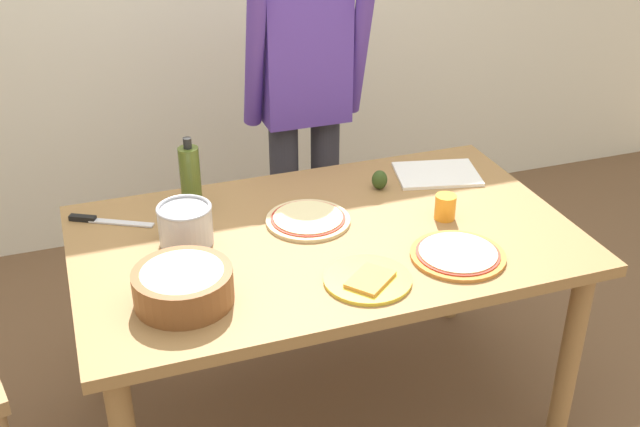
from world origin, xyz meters
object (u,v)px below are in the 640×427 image
dining_table (325,258)px  cup_orange (445,207)px  pizza_cooked_on_tray (458,255)px  cutting_board_white (437,174)px  steel_pot (185,224)px  person_cook (304,98)px  popcorn_bowl (183,283)px  olive_oil_bottle (190,177)px  avocado (380,180)px  chef_knife (101,220)px  plate_with_slice (368,279)px  pizza_raw_on_board (308,219)px

dining_table → cup_orange: size_ratio=18.82×
pizza_cooked_on_tray → cutting_board_white: (0.20, 0.54, -0.00)m
steel_pot → cutting_board_white: size_ratio=0.58×
dining_table → person_cook: size_ratio=0.99×
popcorn_bowl → olive_oil_bottle: size_ratio=1.09×
olive_oil_bottle → avocado: (0.66, -0.08, -0.08)m
popcorn_bowl → avocado: (0.79, 0.47, -0.03)m
chef_knife → cup_orange: bearing=-18.0°
cup_orange → cutting_board_white: (0.13, 0.30, -0.04)m
person_cook → pizza_cooked_on_tray: person_cook is taller
chef_knife → avocado: size_ratio=3.80×
pizza_cooked_on_tray → steel_pot: 0.85m
dining_table → cup_orange: bearing=-4.5°
person_cook → plate_with_slice: person_cook is taller
avocado → pizza_cooked_on_tray: bearing=-85.2°
plate_with_slice → popcorn_bowl: 0.53m
steel_pot → dining_table: bearing=-12.5°
pizza_raw_on_board → pizza_cooked_on_tray: size_ratio=0.96×
cutting_board_white → person_cook: bearing=126.3°
pizza_raw_on_board → avocado: size_ratio=4.02×
olive_oil_bottle → steel_pot: bearing=-105.6°
popcorn_bowl → cutting_board_white: (1.04, 0.49, -0.06)m
person_cook → popcorn_bowl: bearing=-124.8°
cutting_board_white → chef_knife: (-1.21, 0.05, 0.00)m
person_cook → pizza_cooked_on_tray: bearing=-81.4°
olive_oil_bottle → cutting_board_white: olive_oil_bottle is taller
cup_orange → cutting_board_white: size_ratio=0.28×
person_cook → pizza_cooked_on_tray: (0.16, -1.02, -0.17)m
steel_pot → cutting_board_white: bearing=10.2°
plate_with_slice → avocado: avocado is taller
pizza_cooked_on_tray → steel_pot: bearing=154.7°
person_cook → olive_oil_bottle: 0.70m
popcorn_bowl → olive_oil_bottle: olive_oil_bottle is taller
plate_with_slice → steel_pot: steel_pot is taller
popcorn_bowl → avocado: size_ratio=4.00×
pizza_cooked_on_tray → chef_knife: bearing=149.8°
cutting_board_white → avocado: bearing=-173.5°
pizza_raw_on_board → cutting_board_white: pizza_raw_on_board is taller
pizza_cooked_on_tray → dining_table: bearing=141.6°
cup_orange → pizza_raw_on_board: bearing=163.8°
dining_table → pizza_raw_on_board: pizza_raw_on_board is taller
pizza_raw_on_board → cup_orange: cup_orange is taller
pizza_cooked_on_tray → popcorn_bowl: bearing=176.9°
olive_oil_bottle → chef_knife: (-0.31, -0.01, -0.11)m
popcorn_bowl → olive_oil_bottle: bearing=76.5°
pizza_cooked_on_tray → popcorn_bowl: popcorn_bowl is taller
pizza_raw_on_board → cup_orange: (0.44, -0.13, 0.03)m
olive_oil_bottle → pizza_raw_on_board: bearing=-34.3°
olive_oil_bottle → dining_table: bearing=-41.7°
cutting_board_white → chef_knife: size_ratio=1.13×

